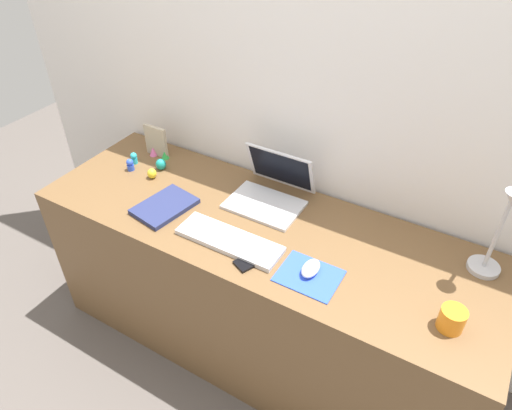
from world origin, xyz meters
The scene contains 18 objects.
ground_plane centered at (0.00, 0.00, 0.00)m, with size 6.00×6.00×0.00m, color #59514C.
back_wall centered at (0.00, 0.35, 0.83)m, with size 3.07×0.05×1.67m, color silver.
desk centered at (0.00, 0.00, 0.37)m, with size 1.87×0.62×0.74m, color brown.
laptop centered at (-0.04, 0.17, 0.79)m, with size 0.30×0.28×0.20m.
keyboard centered at (-0.05, -0.15, 0.75)m, with size 0.41×0.13×0.02m, color silver.
mousepad centered at (0.28, -0.15, 0.74)m, with size 0.21×0.17×0.00m, color blue.
mouse centered at (0.28, -0.13, 0.76)m, with size 0.06×0.10×0.03m, color silver.
cell_phone centered at (0.08, -0.19, 0.74)m, with size 0.06×0.13×0.01m, color black.
desk_lamp centered at (0.79, 0.16, 0.92)m, with size 0.11×0.15×0.37m.
notebook_pad centered at (-0.39, -0.11, 0.75)m, with size 0.17×0.24×0.02m, color navy.
picture_frame centered at (-0.68, 0.20, 0.81)m, with size 0.12×0.02×0.15m, color #B2A58C.
coffee_mug centered at (0.75, -0.13, 0.78)m, with size 0.08×0.08×0.08m, color orange.
toy_figurine_yellow centered at (-0.58, 0.04, 0.76)m, with size 0.04×0.04×0.05m, color yellow.
toy_figurine_cyan centered at (-0.73, 0.09, 0.77)m, with size 0.03×0.03×0.06m.
toy_figurine_blue centered at (-0.70, 0.04, 0.77)m, with size 0.03×0.03×0.06m.
toy_figurine_pink centered at (-0.70, 0.19, 0.76)m, with size 0.04×0.04×0.04m, color pink.
toy_figurine_green centered at (-0.63, 0.19, 0.76)m, with size 0.04×0.04×0.04m, color green.
toy_figurine_teal centered at (-0.59, 0.11, 0.77)m, with size 0.05×0.05×0.05m, color teal.
Camera 1 is at (0.69, -1.20, 1.91)m, focal length 32.45 mm.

